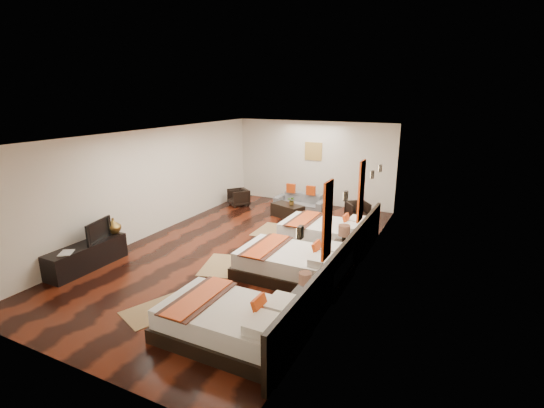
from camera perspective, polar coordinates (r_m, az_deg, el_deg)
The scene contains 30 objects.
floor at distance 9.71m, azimuth -4.23°, elevation -6.58°, with size 5.50×9.50×0.01m, color black.
ceiling at distance 9.03m, azimuth -4.59°, elevation 10.09°, with size 5.50×9.50×0.01m, color white.
back_wall at distance 13.49m, azimuth 5.97°, elevation 5.90°, with size 5.50×0.01×2.80m, color silver.
left_wall at distance 10.91m, azimuth -16.96°, elevation 2.97°, with size 0.01×9.50×2.80m, color silver.
right_wall at distance 8.26m, azimuth 12.26°, elevation -0.67°, with size 0.01×9.50×2.80m, color silver.
headboard_panel at distance 7.87m, azimuth 10.09°, elevation -8.77°, with size 0.08×6.60×0.90m, color black.
bed_near at distance 6.35m, azimuth -5.78°, elevation -16.64°, with size 2.21×1.39×0.84m.
bed_mid at distance 8.22m, azimuth 3.17°, elevation -8.61°, with size 2.27×1.43×0.87m.
bed_far at distance 10.04m, azimuth 7.89°, elevation -4.16°, with size 2.23×1.40×0.85m.
nightstand_a at distance 6.92m, azimuth 4.71°, elevation -13.75°, with size 0.41×0.41×0.80m.
nightstand_b at distance 8.84m, azimuth 10.22°, elevation -6.80°, with size 0.48×0.48×0.94m.
jute_mat_near at distance 7.47m, azimuth -15.96°, elevation -14.40°, with size 0.75×1.20×0.01m, color olive.
jute_mat_mid at distance 8.91m, azimuth -7.34°, elevation -8.76°, with size 0.75×1.20×0.01m, color olive.
jute_mat_far at distance 10.99m, azimuth -0.16°, elevation -3.81°, with size 0.75×1.20×0.01m, color olive.
tv_console at distance 9.51m, azimuth -25.14°, elevation -6.82°, with size 0.50×1.80×0.55m, color black.
tv at distance 9.45m, azimuth -24.11°, elevation -3.51°, with size 0.83×0.11×0.48m, color black.
book at distance 9.09m, azimuth -28.29°, elevation -6.29°, with size 0.25×0.33×0.03m, color black.
figurine at distance 9.83m, azimuth -21.92°, elevation -2.92°, with size 0.34×0.34×0.36m, color brown.
sofa at distance 13.03m, azimuth 4.14°, elevation 0.42°, with size 1.71×0.67×0.50m, color slate.
armchair_left at distance 13.38m, azimuth -4.86°, elevation 0.96°, with size 0.61×0.62×0.57m, color black.
armchair_right at distance 12.07m, azimuth 12.24°, elevation -1.00°, with size 0.60×0.62×0.56m, color black.
coffee_table at distance 12.12m, azimuth 2.25°, elevation -0.98°, with size 1.00×0.50×0.40m, color black.
table_plant at distance 11.98m, azimuth 2.89°, elevation 0.50°, with size 0.25×0.22×0.28m, color #266120.
orange_panel_a at distance 6.43m, azimuth 7.99°, elevation -2.37°, with size 0.04×0.40×1.30m, color #D86014.
orange_panel_b at distance 8.47m, azimuth 12.75°, elevation 1.81°, with size 0.04×0.40×1.30m, color #D86014.
sconce_near at distance 5.41m, azimuth 4.06°, elevation -4.09°, with size 0.07×0.12×0.18m.
sconce_mid at distance 7.40m, azimuth 10.57°, elevation 1.15°, with size 0.07×0.12×0.18m.
sconce_far at distance 9.49m, azimuth 14.27°, elevation 4.12°, with size 0.07×0.12×0.18m.
sconce_lounge at distance 10.36m, azimuth 15.35°, elevation 4.99°, with size 0.07×0.12×0.18m.
gold_artwork at distance 13.41m, azimuth 5.99°, elevation 7.58°, with size 0.60×0.04×0.60m, color #AD873F.
Camera 1 is at (4.61, -7.72, 3.68)m, focal length 26.09 mm.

